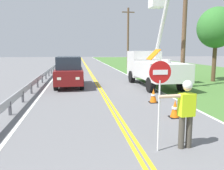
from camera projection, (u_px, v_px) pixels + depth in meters
The scene contains 15 objects.
grass_verge_right at pixel (212, 76), 22.83m from camera, with size 16.00×110.00×0.01m, color #477533.
centerline_yellow_left at pixel (93, 78), 21.07m from camera, with size 0.11×110.00×0.01m, color yellow.
centerline_yellow_right at pixel (95, 78), 21.10m from camera, with size 0.11×110.00×0.01m, color yellow.
edge_line_right at pixel (132, 77), 21.62m from camera, with size 0.12×110.00×0.01m, color silver.
edge_line_left at pixel (53, 79), 20.54m from camera, with size 0.12×110.00×0.01m, color silver.
flagger_worker at pixel (186, 110), 6.07m from camera, with size 1.08×0.28×1.83m.
stop_sign_paddle at pixel (160, 86), 5.78m from camera, with size 0.56×0.04×2.33m.
utility_bucket_truck at pixel (152, 66), 16.66m from camera, with size 2.67×6.88×6.16m.
oncoming_suv_nearest at pixel (69, 72), 16.28m from camera, with size 1.94×4.62×2.10m.
utility_pole_near at pixel (184, 29), 15.19m from camera, with size 1.80×0.28×7.52m.
utility_pole_mid at pixel (128, 37), 33.42m from camera, with size 1.80×0.28×8.39m.
traffic_cone_lead at pixel (175, 109), 8.92m from camera, with size 0.40×0.40×0.70m.
traffic_cone_mid at pixel (153, 96), 11.44m from camera, with size 0.40×0.40×0.70m.
guardrail_left_shoulder at pixel (40, 78), 17.05m from camera, with size 0.10×32.00×0.71m.
roadside_tree_verge at pixel (216, 28), 18.40m from camera, with size 3.00×3.00×5.90m.
Camera 1 is at (-1.54, -0.94, 2.61)m, focal length 37.31 mm.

